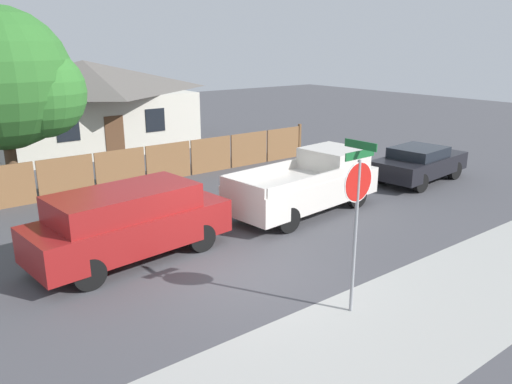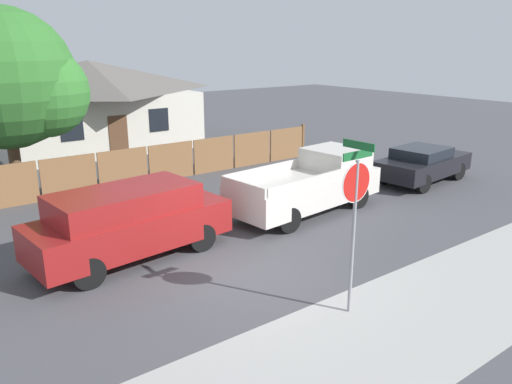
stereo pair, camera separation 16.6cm
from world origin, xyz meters
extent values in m
plane|color=#47474C|center=(0.00, 0.00, 0.00)|extent=(80.00, 80.00, 0.00)
cube|color=#A3A39E|center=(0.00, -3.60, 0.00)|extent=(36.00, 3.20, 0.01)
cube|color=brown|center=(-3.32, 8.71, 0.72)|extent=(1.91, 0.06, 1.44)
cube|color=brown|center=(-1.34, 8.71, 0.72)|extent=(1.91, 0.06, 1.44)
cube|color=brown|center=(0.65, 8.71, 0.72)|extent=(1.91, 0.06, 1.44)
cube|color=brown|center=(2.64, 8.71, 0.72)|extent=(1.91, 0.06, 1.44)
cube|color=brown|center=(4.63, 8.71, 0.72)|extent=(1.91, 0.06, 1.44)
cube|color=brown|center=(6.61, 8.71, 0.72)|extent=(1.91, 0.06, 1.44)
cube|color=brown|center=(8.60, 8.71, 0.72)|extent=(1.91, 0.06, 1.44)
cube|color=brown|center=(9.59, 8.71, 0.77)|extent=(0.12, 0.12, 1.54)
cube|color=beige|center=(2.43, 16.87, 1.40)|extent=(9.28, 6.72, 2.79)
pyramid|color=#5B5651|center=(2.43, 16.87, 3.59)|extent=(10.02, 7.26, 1.59)
cube|color=black|center=(0.34, 13.49, 1.62)|extent=(1.00, 0.04, 1.10)
cube|color=black|center=(4.52, 13.49, 1.62)|extent=(1.00, 0.04, 1.10)
cube|color=brown|center=(2.43, 13.49, 1.00)|extent=(0.90, 0.04, 2.00)
cylinder|color=brown|center=(-2.72, 10.16, 1.13)|extent=(0.40, 0.40, 2.26)
sphere|color=#2D6B28|center=(-2.72, 10.16, 4.05)|extent=(4.77, 4.77, 4.77)
sphere|color=#31732C|center=(-1.64, 9.56, 3.57)|extent=(3.10, 3.10, 3.10)
cube|color=maroon|center=(-1.72, 2.47, 0.78)|extent=(5.12, 2.38, 0.86)
cube|color=maroon|center=(-1.84, 2.46, 1.52)|extent=(3.63, 2.08, 0.61)
cube|color=black|center=(-0.21, 2.63, 1.52)|extent=(0.23, 1.65, 0.51)
cylinder|color=black|center=(-0.28, 3.45, 0.37)|extent=(0.74, 0.22, 0.74)
cylinder|color=black|center=(-0.11, 1.80, 0.37)|extent=(0.74, 0.22, 0.74)
cylinder|color=black|center=(-3.33, 3.14, 0.37)|extent=(0.74, 0.22, 0.74)
cylinder|color=black|center=(-3.16, 1.49, 0.37)|extent=(0.74, 0.22, 0.74)
cube|color=silver|center=(4.09, 2.47, 0.78)|extent=(5.48, 2.49, 0.85)
cube|color=silver|center=(5.54, 2.62, 1.54)|extent=(1.87, 1.96, 0.67)
cube|color=silver|center=(3.10, 3.30, 1.35)|extent=(3.32, 0.42, 0.30)
cube|color=silver|center=(3.29, 1.46, 1.35)|extent=(3.32, 0.42, 0.30)
cube|color=silver|center=(1.49, 2.20, 1.35)|extent=(0.27, 1.85, 0.30)
cylinder|color=black|center=(5.64, 3.50, 0.38)|extent=(0.75, 0.22, 0.75)
cylinder|color=black|center=(5.82, 1.78, 0.38)|extent=(0.75, 0.22, 0.75)
cylinder|color=black|center=(2.37, 3.16, 0.38)|extent=(0.75, 0.22, 0.75)
cylinder|color=black|center=(2.55, 1.44, 0.38)|extent=(0.75, 0.22, 0.75)
cube|color=black|center=(10.21, 2.47, 0.66)|extent=(4.47, 2.26, 0.66)
cube|color=black|center=(10.04, 2.45, 1.19)|extent=(2.14, 1.84, 0.39)
cylinder|color=black|center=(11.45, 3.41, 0.35)|extent=(0.70, 0.22, 0.70)
cylinder|color=black|center=(11.62, 1.81, 0.35)|extent=(0.70, 0.22, 0.70)
cylinder|color=black|center=(8.80, 3.13, 0.35)|extent=(0.70, 0.22, 0.70)
cylinder|color=black|center=(8.96, 1.54, 0.35)|extent=(0.70, 0.22, 0.70)
cylinder|color=gray|center=(0.68, -2.62, 1.56)|extent=(0.07, 0.07, 3.12)
cylinder|color=red|center=(0.68, -2.62, 2.70)|extent=(0.74, 0.05, 0.74)
cylinder|color=white|center=(0.68, -2.62, 2.70)|extent=(0.78, 0.04, 0.78)
cube|color=#19602D|center=(0.68, -2.62, 3.22)|extent=(0.81, 0.06, 0.15)
cube|color=#19602D|center=(0.68, -2.62, 3.40)|extent=(0.05, 0.73, 0.15)
camera|label=1|loc=(-6.32, -8.56, 5.19)|focal=35.00mm
camera|label=2|loc=(-6.19, -8.66, 5.19)|focal=35.00mm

